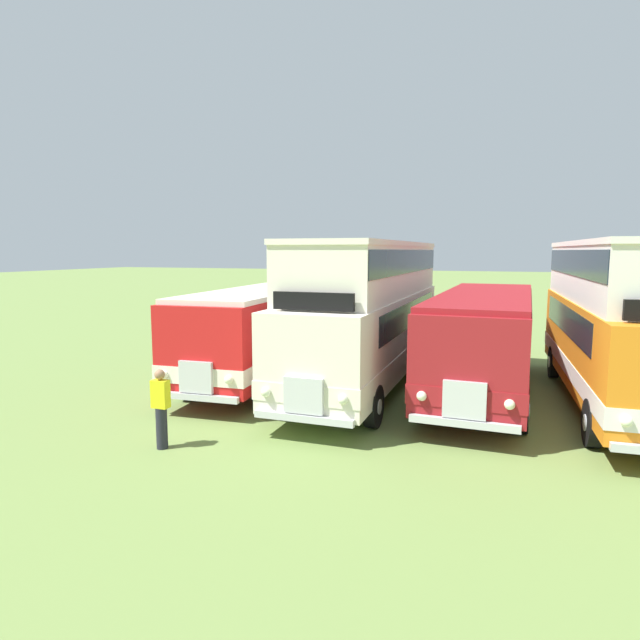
# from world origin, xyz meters

# --- Properties ---
(bus_first_in_row) EXTENTS (2.96, 9.78, 2.99)m
(bus_first_in_row) POSITION_xyz_m (-13.75, -0.15, 1.75)
(bus_first_in_row) COLOR red
(bus_first_in_row) RESTS_ON ground
(bus_second_in_row) EXTENTS (2.75, 10.97, 4.49)m
(bus_second_in_row) POSITION_xyz_m (-10.31, -0.18, 2.47)
(bus_second_in_row) COLOR silver
(bus_second_in_row) RESTS_ON ground
(bus_third_in_row) EXTENTS (2.94, 10.15, 2.99)m
(bus_third_in_row) POSITION_xyz_m (-6.87, 0.08, 1.75)
(bus_third_in_row) COLOR maroon
(bus_third_in_row) RESTS_ON ground
(bus_fourth_in_row) EXTENTS (2.91, 10.36, 4.49)m
(bus_fourth_in_row) POSITION_xyz_m (-3.44, -0.19, 2.47)
(bus_fourth_in_row) COLOR orange
(bus_fourth_in_row) RESTS_ON ground
(marshal_person) EXTENTS (0.36, 0.24, 1.73)m
(marshal_person) POSITION_xyz_m (-13.20, -6.92, 0.89)
(marshal_person) COLOR #23232D
(marshal_person) RESTS_ON ground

